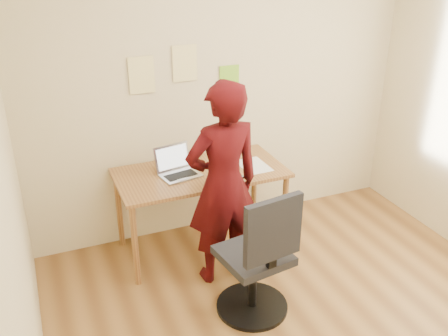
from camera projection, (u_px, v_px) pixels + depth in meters
name	position (u px, v px, depth m)	size (l,w,h in m)	color
room	(338.00, 161.00, 2.85)	(3.58, 3.58, 2.78)	brown
desk	(201.00, 181.00, 4.18)	(1.40, 0.70, 0.74)	olive
laptop	(177.00, 168.00, 4.07)	(0.36, 0.33, 0.22)	#B9BAC1
paper_sheet	(254.00, 166.00, 4.24)	(0.23, 0.32, 0.00)	white
phone	(237.00, 176.00, 4.05)	(0.11, 0.15, 0.01)	black
wall_note_left	(142.00, 75.00, 3.99)	(0.21, 0.00, 0.30)	#F9E995
wall_note_mid	(185.00, 63.00, 4.09)	(0.21, 0.00, 0.30)	#F9E995
wall_note_right	(229.00, 79.00, 4.30)	(0.18, 0.00, 0.24)	#82C92D
office_chair	(259.00, 264.00, 3.48)	(0.53, 0.53, 1.02)	black
person	(223.00, 185.00, 3.74)	(0.60, 0.39, 1.63)	#3A070A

